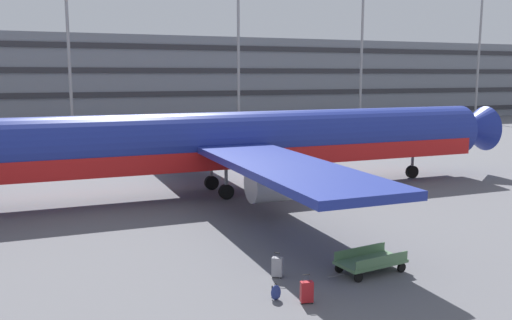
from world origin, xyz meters
name	(u,v)px	position (x,y,z in m)	size (l,w,h in m)	color
ground_plane	(285,184)	(0.00, 0.00, 0.00)	(600.00, 600.00, 0.00)	#5B5B60
terminal_structure	(144,82)	(0.00, 49.09, 6.34)	(164.21, 15.20, 12.68)	slate
airliner	(233,143)	(-4.21, -1.24, 3.17)	(40.50, 32.76, 10.36)	navy
light_mast_center_left	(67,17)	(-11.35, 33.89, 13.85)	(1.80, 0.50, 24.24)	gray
light_mast_center_right	(238,24)	(9.31, 33.89, 13.70)	(1.80, 0.50, 23.96)	gray
light_mast_right	(362,33)	(27.84, 33.89, 13.17)	(1.80, 0.50, 22.94)	gray
light_mast_far_right	(480,35)	(49.24, 33.89, 13.43)	(1.80, 0.50, 23.42)	gray
suitcase_teal	(277,267)	(-7.66, -15.48, 0.40)	(0.45, 0.43, 0.97)	gray
suitcase_purple	(307,292)	(-7.73, -17.94, 0.39)	(0.45, 0.29, 0.96)	#B21E23
backpack_red	(276,293)	(-8.56, -17.33, 0.25)	(0.35, 0.22, 0.56)	navy
baggage_cart	(371,261)	(-4.21, -16.35, 0.43)	(3.36, 1.61, 0.82)	#4C724C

